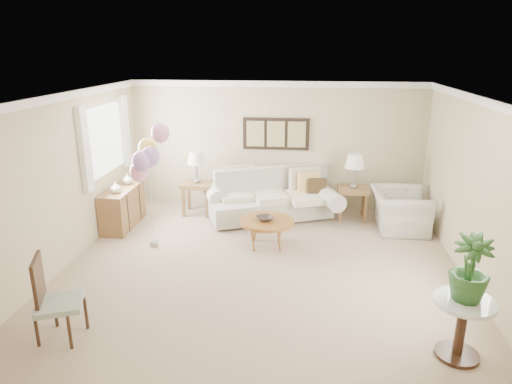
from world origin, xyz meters
TOP-DOWN VIEW (x-y plane):
  - ground_plane at (0.00, 0.00)m, footprint 6.00×6.00m
  - room_shell at (-0.11, 0.09)m, footprint 6.04×6.04m
  - wall_art_triptych at (0.00, 2.96)m, footprint 1.35×0.06m
  - sofa at (-0.05, 2.31)m, footprint 2.92×1.79m
  - end_table_left at (-1.52, 2.33)m, footprint 0.60×0.55m
  - end_table_right at (1.55, 2.39)m, footprint 0.59×0.53m
  - lamp_left at (-1.52, 2.33)m, footprint 0.36×0.36m
  - lamp_right at (1.55, 2.39)m, footprint 0.37×0.37m
  - coffee_table at (0.01, 0.91)m, footprint 0.92×0.92m
  - decor_bowl at (-0.03, 0.89)m, footprint 0.37×0.37m
  - armchair at (2.37, 1.95)m, footprint 0.98×1.12m
  - side_table at (2.34, -1.77)m, footprint 0.64×0.64m
  - potted_plant at (2.35, -1.75)m, footprint 0.47×0.47m
  - accent_chair at (-2.18, -1.93)m, footprint 0.63×0.63m
  - credenza at (-2.76, 1.50)m, footprint 0.46×1.20m
  - vase_white at (-2.74, 1.24)m, footprint 0.26×0.26m
  - vase_sage at (-2.74, 1.79)m, footprint 0.24×0.24m
  - balloon_cluster at (-1.88, 0.65)m, footprint 0.61×0.60m

SIDE VIEW (x-z plane):
  - ground_plane at x=0.00m, z-range 0.00..0.00m
  - armchair at x=2.37m, z-range 0.00..0.72m
  - credenza at x=-2.76m, z-range 0.00..0.74m
  - sofa at x=-0.05m, z-range -0.10..0.85m
  - coffee_table at x=0.01m, z-range 0.20..0.66m
  - decor_bowl at x=-0.03m, z-range 0.46..0.53m
  - accent_chair at x=-2.18m, z-range 0.02..1.02m
  - side_table at x=2.34m, z-range 0.18..0.87m
  - end_table_right at x=1.55m, z-range 0.22..0.85m
  - end_table_left at x=-1.52m, z-range 0.22..0.88m
  - vase_sage at x=-2.74m, z-range 0.74..0.94m
  - vase_white at x=-2.74m, z-range 0.74..0.94m
  - potted_plant at x=2.35m, z-range 0.69..1.42m
  - lamp_left at x=-1.52m, z-range 0.82..1.45m
  - lamp_right at x=1.55m, z-range 0.81..1.47m
  - wall_art_triptych at x=0.00m, z-range 1.23..1.88m
  - balloon_cluster at x=-1.88m, z-range 0.55..2.65m
  - room_shell at x=-0.11m, z-range 0.33..2.93m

